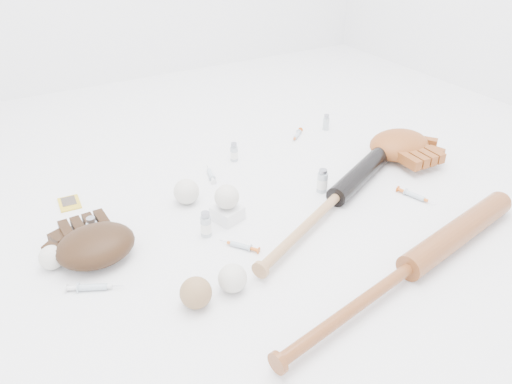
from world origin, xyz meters
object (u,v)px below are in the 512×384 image
bat_dark (337,196)px  glove_dark (96,245)px  pedestal (227,213)px  bat_wood (410,267)px

bat_dark → glove_dark: 0.75m
bat_dark → glove_dark: glove_dark is taller
bat_dark → pedestal: bearing=137.5°
glove_dark → pedestal: (0.40, -0.01, -0.02)m
bat_wood → pedestal: bat_wood is taller
bat_wood → pedestal: size_ratio=12.68×
bat_dark → pedestal: bat_dark is taller
bat_dark → glove_dark: (-0.74, 0.12, 0.01)m
bat_dark → pedestal: size_ratio=11.84×
glove_dark → bat_dark: bearing=-11.0°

